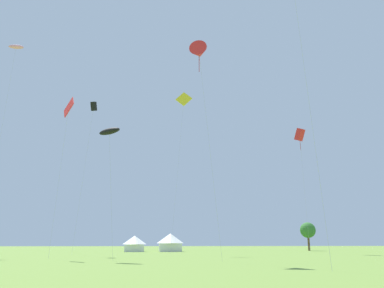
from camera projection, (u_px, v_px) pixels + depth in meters
kite_red_diamond at (69, 108)px, 46.08m from camera, size 1.65×2.57×19.00m
kite_pink_parafoil at (16, 48)px, 60.67m from camera, size 2.36×2.12×32.29m
kite_yellow_diamond at (184, 100)px, 61.58m from camera, size 3.25×1.29×25.56m
kite_red_box at (300, 135)px, 65.13m from camera, size 1.75×2.80×20.72m
kite_black_box at (94, 107)px, 58.12m from camera, size 1.99×1.36×22.60m
kite_black_parafoil at (109, 131)px, 39.98m from camera, size 2.94×2.80×13.47m
kite_red_delta at (199, 52)px, 40.56m from camera, size 2.97×2.70×22.39m
festival_tent_left at (135, 243)px, 72.01m from camera, size 4.52×4.52×2.94m
festival_tent_center at (170, 242)px, 72.86m from camera, size 5.17×5.17×3.36m
tree_distant_left at (308, 230)px, 82.07m from camera, size 3.31×3.31×5.94m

